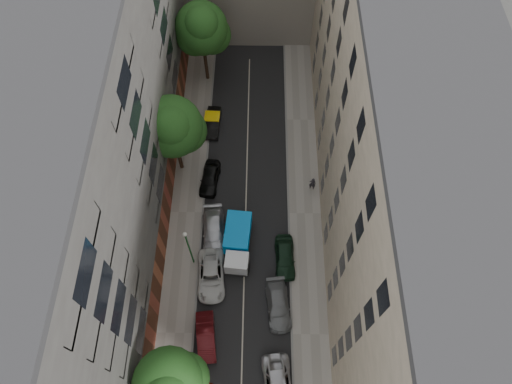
{
  "coord_description": "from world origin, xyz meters",
  "views": [
    {
      "loc": [
        1.18,
        -19.18,
        38.0
      ],
      "look_at": [
        0.97,
        -1.09,
        6.0
      ],
      "focal_mm": 32.0,
      "sensor_mm": 36.0,
      "label": 1
    }
  ],
  "objects_px": {
    "tarp_truck": "(238,242)",
    "car_right_2": "(285,257)",
    "car_left_3": "(214,231)",
    "pedestrian": "(312,184)",
    "car_left_1": "(206,337)",
    "lamp_post": "(188,245)",
    "car_right_1": "(278,305)",
    "tree_mid": "(173,129)",
    "car_left_2": "(211,276)",
    "car_left_5": "(213,123)",
    "tree_far": "(202,31)",
    "car_left_4": "(210,178)"
  },
  "relations": [
    {
      "from": "tarp_truck",
      "to": "car_right_2",
      "type": "bearing_deg",
      "value": -9.86
    },
    {
      "from": "car_left_1",
      "to": "lamp_post",
      "type": "xyz_separation_m",
      "value": [
        -1.54,
        6.51,
        3.23
      ]
    },
    {
      "from": "tree_mid",
      "to": "tree_far",
      "type": "distance_m",
      "value": 11.92
    },
    {
      "from": "tree_mid",
      "to": "car_right_1",
      "type": "bearing_deg",
      "value": -56.09
    },
    {
      "from": "lamp_post",
      "to": "pedestrian",
      "type": "distance_m",
      "value": 13.44
    },
    {
      "from": "tarp_truck",
      "to": "car_left_5",
      "type": "bearing_deg",
      "value": 107.57
    },
    {
      "from": "tarp_truck",
      "to": "lamp_post",
      "type": "xyz_separation_m",
      "value": [
        -3.85,
        -1.39,
        2.56
      ]
    },
    {
      "from": "car_right_1",
      "to": "tree_mid",
      "type": "bearing_deg",
      "value": 117.47
    },
    {
      "from": "lamp_post",
      "to": "tree_far",
      "type": "bearing_deg",
      "value": 90.14
    },
    {
      "from": "pedestrian",
      "to": "tree_far",
      "type": "bearing_deg",
      "value": -40.65
    },
    {
      "from": "car_right_1",
      "to": "tree_far",
      "type": "xyz_separation_m",
      "value": [
        -7.4,
        25.47,
        6.14
      ]
    },
    {
      "from": "car_left_3",
      "to": "tarp_truck",
      "type": "bearing_deg",
      "value": -35.4
    },
    {
      "from": "car_left_3",
      "to": "car_right_1",
      "type": "xyz_separation_m",
      "value": [
        5.7,
        -6.6,
        -0.06
      ]
    },
    {
      "from": "car_left_1",
      "to": "pedestrian",
      "type": "bearing_deg",
      "value": 49.76
    },
    {
      "from": "car_left_5",
      "to": "tree_far",
      "type": "distance_m",
      "value": 9.03
    },
    {
      "from": "tarp_truck",
      "to": "pedestrian",
      "type": "bearing_deg",
      "value": 47.23
    },
    {
      "from": "car_left_3",
      "to": "pedestrian",
      "type": "bearing_deg",
      "value": 23.48
    },
    {
      "from": "car_right_2",
      "to": "pedestrian",
      "type": "bearing_deg",
      "value": 67.73
    },
    {
      "from": "car_left_5",
      "to": "tree_mid",
      "type": "height_order",
      "value": "tree_mid"
    },
    {
      "from": "tree_mid",
      "to": "lamp_post",
      "type": "distance_m",
      "value": 10.26
    },
    {
      "from": "car_left_1",
      "to": "tree_far",
      "type": "distance_m",
      "value": 28.78
    },
    {
      "from": "tree_far",
      "to": "pedestrian",
      "type": "height_order",
      "value": "tree_far"
    },
    {
      "from": "car_left_5",
      "to": "tree_far",
      "type": "bearing_deg",
      "value": 100.54
    },
    {
      "from": "car_left_4",
      "to": "car_left_1",
      "type": "bearing_deg",
      "value": -81.02
    },
    {
      "from": "car_left_3",
      "to": "car_left_5",
      "type": "distance_m",
      "value": 12.34
    },
    {
      "from": "car_left_5",
      "to": "lamp_post",
      "type": "xyz_separation_m",
      "value": [
        -0.85,
        -15.0,
        3.24
      ]
    },
    {
      "from": "car_left_5",
      "to": "pedestrian",
      "type": "height_order",
      "value": "pedestrian"
    },
    {
      "from": "car_right_2",
      "to": "tree_far",
      "type": "bearing_deg",
      "value": 108.9
    },
    {
      "from": "car_left_2",
      "to": "lamp_post",
      "type": "relative_size",
      "value": 0.81
    },
    {
      "from": "pedestrian",
      "to": "car_left_1",
      "type": "bearing_deg",
      "value": 68.72
    },
    {
      "from": "car_right_2",
      "to": "car_left_4",
      "type": "bearing_deg",
      "value": 129.53
    },
    {
      "from": "car_right_1",
      "to": "car_right_2",
      "type": "distance_m",
      "value": 4.25
    },
    {
      "from": "tarp_truck",
      "to": "car_right_1",
      "type": "distance_m",
      "value": 6.39
    },
    {
      "from": "car_left_4",
      "to": "car_right_1",
      "type": "xyz_separation_m",
      "value": [
        6.4,
        -12.2,
        -0.04
      ]
    },
    {
      "from": "tarp_truck",
      "to": "tree_far",
      "type": "relative_size",
      "value": 0.56
    },
    {
      "from": "car_right_1",
      "to": "lamp_post",
      "type": "height_order",
      "value": "lamp_post"
    },
    {
      "from": "car_left_5",
      "to": "tarp_truck",
      "type": "bearing_deg",
      "value": -74.88
    },
    {
      "from": "car_right_1",
      "to": "car_left_2",
      "type": "bearing_deg",
      "value": 150.13
    },
    {
      "from": "car_left_2",
      "to": "car_left_5",
      "type": "distance_m",
      "value": 16.46
    },
    {
      "from": "tarp_truck",
      "to": "car_left_2",
      "type": "distance_m",
      "value": 3.65
    },
    {
      "from": "car_left_1",
      "to": "car_left_2",
      "type": "height_order",
      "value": "car_left_2"
    },
    {
      "from": "car_left_3",
      "to": "car_right_2",
      "type": "relative_size",
      "value": 1.17
    },
    {
      "from": "tarp_truck",
      "to": "car_left_1",
      "type": "bearing_deg",
      "value": -101.15
    },
    {
      "from": "car_right_2",
      "to": "lamp_post",
      "type": "bearing_deg",
      "value": -179.74
    },
    {
      "from": "car_left_4",
      "to": "tarp_truck",
      "type": "bearing_deg",
      "value": -60.48
    },
    {
      "from": "tarp_truck",
      "to": "pedestrian",
      "type": "height_order",
      "value": "tarp_truck"
    },
    {
      "from": "lamp_post",
      "to": "car_right_1",
      "type": "bearing_deg",
      "value": -28.02
    },
    {
      "from": "car_right_1",
      "to": "car_left_1",
      "type": "bearing_deg",
      "value": -162.33
    },
    {
      "from": "car_left_1",
      "to": "car_left_5",
      "type": "distance_m",
      "value": 21.52
    },
    {
      "from": "lamp_post",
      "to": "car_left_4",
      "type": "bearing_deg",
      "value": 83.46
    }
  ]
}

